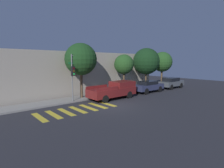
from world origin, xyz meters
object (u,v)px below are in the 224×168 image
Objects in this scene: sedan_near_corner at (148,86)px; sedan_middle at (171,83)px; tree_near_corner at (81,59)px; tree_behind_truck at (162,62)px; tree_midblock at (124,65)px; traffic_light_pole at (76,69)px; pickup_truck at (114,90)px; tree_far_end at (146,61)px.

sedan_middle is at bearing 0.00° from sedan_near_corner.
sedan_near_corner is at bearing -14.54° from tree_near_corner.
tree_behind_truck is at bearing -0.00° from tree_near_corner.
tree_behind_truck is (8.51, 0.00, 0.31)m from tree_midblock.
traffic_light_pole is 1.06× the size of sedan_middle.
tree_far_end reaches higher than pickup_truck.
tree_midblock is at bearing -0.00° from tree_near_corner.
sedan_middle is at bearing -34.59° from tree_far_end.
tree_near_corner is at bearing 180.00° from tree_midblock.
tree_near_corner is at bearing 165.46° from sedan_near_corner.
tree_behind_truck is at bearing 10.32° from pickup_truck.
tree_behind_truck is (4.01, 0.00, -0.09)m from tree_far_end.
sedan_near_corner is at bearing -44.83° from tree_midblock.
sedan_middle is 14.54m from tree_near_corner.
pickup_truck is 12.65m from tree_behind_truck.
traffic_light_pole reaches higher than sedan_near_corner.
tree_near_corner reaches higher than sedan_near_corner.
tree_near_corner is 6.31m from tree_midblock.
tree_behind_truck is (12.10, 2.21, 2.94)m from pickup_truck.
sedan_near_corner is 0.77× the size of tree_far_end.
sedan_near_corner is 0.83× the size of tree_behind_truck.
tree_near_corner is (-8.50, 2.21, 3.36)m from sedan_near_corner.
sedan_near_corner is 4.17m from tree_midblock.
pickup_truck is at bearing -164.75° from tree_far_end.
tree_midblock is 4.52m from tree_far_end.
tree_midblock reaches higher than pickup_truck.
pickup_truck is 0.92× the size of tree_near_corner.
traffic_light_pole is 4.58m from pickup_truck.
tree_midblock is at bearing 135.17° from sedan_near_corner.
traffic_light_pole is 11.91m from tree_far_end.
tree_near_corner is at bearing 41.25° from traffic_light_pole.
traffic_light_pole is at bearing 175.19° from sedan_middle.
tree_near_corner is 1.21× the size of tree_midblock.
tree_near_corner is at bearing 171.04° from sedan_middle.
traffic_light_pole is at bearing 161.40° from pickup_truck.
tree_midblock is (-7.70, 2.21, 2.72)m from sedan_middle.
sedan_near_corner is 4.48m from tree_far_end.
tree_far_end reaches higher than sedan_middle.
sedan_middle is 0.75× the size of tree_far_end.
traffic_light_pole is 0.87× the size of pickup_truck.
pickup_truck is 0.98× the size of tree_behind_truck.
sedan_middle is 0.75× the size of tree_near_corner.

